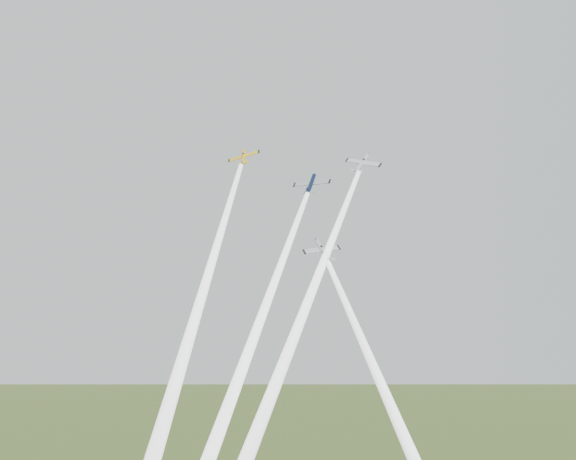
% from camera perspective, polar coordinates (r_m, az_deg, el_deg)
% --- Properties ---
extents(plane_yellow, '(7.40, 6.42, 7.19)m').
position_cam_1_polar(plane_yellow, '(149.26, -3.53, 5.81)').
color(plane_yellow, gold).
extents(smoke_trail_yellow, '(9.29, 49.86, 53.29)m').
position_cam_1_polar(smoke_trail_yellow, '(119.71, -6.60, -4.42)').
color(smoke_trail_yellow, white).
extents(plane_navy, '(9.15, 8.27, 6.54)m').
position_cam_1_polar(plane_navy, '(141.74, 1.83, 3.66)').
color(plane_navy, black).
extents(smoke_trail_navy, '(18.93, 49.80, 55.23)m').
position_cam_1_polar(smoke_trail_navy, '(113.36, -2.63, -8.26)').
color(smoke_trail_navy, white).
extents(plane_silver_right, '(10.29, 8.05, 8.05)m').
position_cam_1_polar(plane_silver_right, '(147.58, 5.89, 5.27)').
color(plane_silver_right, silver).
extents(smoke_trail_silver_right, '(23.68, 49.59, 56.73)m').
position_cam_1_polar(smoke_trail_silver_right, '(117.79, 1.41, -6.13)').
color(smoke_trail_silver_right, white).
extents(plane_silver_low, '(9.46, 7.80, 7.07)m').
position_cam_1_polar(plane_silver_low, '(129.50, 2.78, -1.64)').
color(plane_silver_low, '#A9B1B8').
extents(smoke_trail_silver_low, '(20.28, 42.83, 48.65)m').
position_cam_1_polar(smoke_trail_silver_low, '(107.74, 8.34, -14.08)').
color(smoke_trail_silver_low, white).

